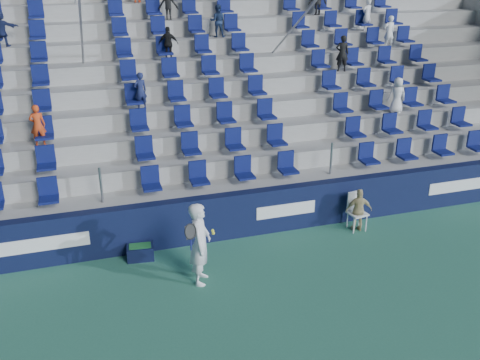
% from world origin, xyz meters
% --- Properties ---
extents(ground, '(70.00, 70.00, 0.00)m').
position_xyz_m(ground, '(0.00, 0.00, 0.00)').
color(ground, '#307259').
rests_on(ground, ground).
extents(sponsor_wall, '(24.00, 0.32, 1.20)m').
position_xyz_m(sponsor_wall, '(0.00, 3.15, 0.60)').
color(sponsor_wall, '#0F1537').
rests_on(sponsor_wall, ground).
extents(grandstand, '(24.00, 8.17, 6.63)m').
position_xyz_m(grandstand, '(-0.01, 8.24, 2.14)').
color(grandstand, '#9F9F9A').
rests_on(grandstand, ground).
extents(tennis_player, '(0.73, 0.80, 1.89)m').
position_xyz_m(tennis_player, '(-1.13, 1.40, 0.95)').
color(tennis_player, white).
rests_on(tennis_player, ground).
extents(line_judge_chair, '(0.50, 0.52, 1.01)m').
position_xyz_m(line_judge_chair, '(3.33, 2.65, 0.58)').
color(line_judge_chair, white).
rests_on(line_judge_chair, ground).
extents(line_judge, '(0.73, 0.45, 1.16)m').
position_xyz_m(line_judge, '(3.33, 2.50, 0.58)').
color(line_judge, tan).
rests_on(line_judge, ground).
extents(ball_bin, '(0.67, 0.48, 0.35)m').
position_xyz_m(ball_bin, '(-2.29, 2.75, 0.19)').
color(ball_bin, '#0E1433').
rests_on(ball_bin, ground).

